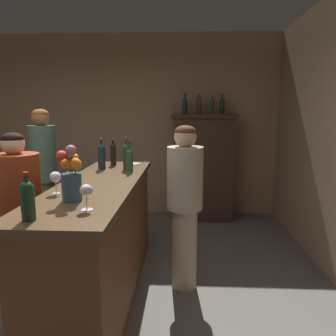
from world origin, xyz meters
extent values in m
plane|color=#615D57|center=(0.00, 0.00, 0.00)|extent=(7.45, 7.45, 0.00)
cube|color=#A37F62|center=(0.00, 2.93, 1.43)|extent=(5.34, 0.12, 2.86)
cube|color=brown|center=(0.43, 0.39, 0.51)|extent=(0.55, 2.18, 1.03)
cube|color=brown|center=(0.43, 0.39, 1.05)|extent=(0.63, 2.27, 0.05)
cube|color=#38271F|center=(1.44, 2.60, 0.81)|extent=(0.89, 0.41, 1.63)
cube|color=#382718|center=(1.44, 2.60, 1.60)|extent=(0.97, 0.47, 0.06)
cylinder|color=#22263F|center=(0.24, 0.30, 1.18)|extent=(0.06, 0.06, 0.20)
sphere|color=#22263F|center=(0.24, 0.30, 1.28)|extent=(0.06, 0.06, 0.06)
cylinder|color=#22263F|center=(0.24, 0.30, 1.32)|extent=(0.02, 0.02, 0.08)
cylinder|color=#B01519|center=(0.24, 0.30, 1.37)|extent=(0.03, 0.03, 0.02)
cylinder|color=#2A4832|center=(0.61, 0.83, 1.17)|extent=(0.06, 0.06, 0.19)
sphere|color=#2A4832|center=(0.61, 0.83, 1.27)|extent=(0.06, 0.06, 0.06)
cylinder|color=#2A4832|center=(0.61, 0.83, 1.31)|extent=(0.03, 0.03, 0.10)
cylinder|color=black|center=(0.61, 0.83, 1.37)|extent=(0.03, 0.03, 0.02)
cylinder|color=black|center=(0.36, 1.21, 1.18)|extent=(0.06, 0.06, 0.20)
sphere|color=black|center=(0.36, 1.21, 1.28)|extent=(0.06, 0.06, 0.06)
cylinder|color=black|center=(0.36, 1.21, 1.32)|extent=(0.02, 0.02, 0.07)
cylinder|color=#AD1D22|center=(0.36, 1.21, 1.36)|extent=(0.03, 0.03, 0.02)
cylinder|color=#192932|center=(0.29, 0.96, 1.19)|extent=(0.08, 0.08, 0.22)
sphere|color=#192932|center=(0.29, 0.96, 1.30)|extent=(0.08, 0.08, 0.08)
cylinder|color=#192932|center=(0.29, 0.96, 1.34)|extent=(0.02, 0.02, 0.08)
cylinder|color=#B21E1C|center=(0.29, 0.96, 1.39)|extent=(0.03, 0.03, 0.02)
cylinder|color=#1E3D23|center=(0.55, 0.96, 1.19)|extent=(0.07, 0.07, 0.22)
sphere|color=#1E3D23|center=(0.55, 0.96, 1.30)|extent=(0.07, 0.07, 0.07)
cylinder|color=#1E3D23|center=(0.55, 0.96, 1.35)|extent=(0.02, 0.02, 0.09)
cylinder|color=#B5242C|center=(0.55, 0.96, 1.40)|extent=(0.03, 0.03, 0.02)
cylinder|color=#1D3D25|center=(0.30, -0.60, 1.17)|extent=(0.07, 0.07, 0.18)
sphere|color=#1D3D25|center=(0.30, -0.60, 1.26)|extent=(0.07, 0.07, 0.07)
cylinder|color=#1D3D25|center=(0.30, -0.60, 1.29)|extent=(0.03, 0.03, 0.07)
cylinder|color=#A91A19|center=(0.30, -0.60, 1.34)|extent=(0.03, 0.03, 0.02)
cylinder|color=white|center=(0.56, -0.41, 1.08)|extent=(0.07, 0.07, 0.00)
cylinder|color=white|center=(0.56, -0.41, 1.12)|extent=(0.01, 0.01, 0.08)
ellipsoid|color=white|center=(0.56, -0.41, 1.20)|extent=(0.08, 0.08, 0.07)
cylinder|color=white|center=(0.22, -0.04, 1.08)|extent=(0.06, 0.06, 0.00)
cylinder|color=white|center=(0.22, -0.04, 1.12)|extent=(0.01, 0.01, 0.08)
ellipsoid|color=white|center=(0.22, -0.04, 1.20)|extent=(0.08, 0.08, 0.08)
cylinder|color=#334D66|center=(0.40, -0.21, 1.17)|extent=(0.13, 0.13, 0.18)
cylinder|color=#38602D|center=(0.43, -0.21, 1.26)|extent=(0.01, 0.01, 0.13)
sphere|color=orange|center=(0.43, -0.21, 1.32)|extent=(0.08, 0.08, 0.08)
cylinder|color=#38602D|center=(0.42, -0.17, 1.28)|extent=(0.01, 0.01, 0.18)
sphere|color=yellow|center=(0.42, -0.17, 1.36)|extent=(0.04, 0.04, 0.04)
cylinder|color=#38602D|center=(0.39, -0.19, 1.29)|extent=(0.01, 0.01, 0.20)
sphere|color=gold|center=(0.39, -0.19, 1.39)|extent=(0.05, 0.05, 0.05)
cylinder|color=#38602D|center=(0.35, -0.22, 1.28)|extent=(0.01, 0.01, 0.19)
sphere|color=red|center=(0.35, -0.22, 1.38)|extent=(0.08, 0.08, 0.08)
cylinder|color=#38602D|center=(0.38, -0.26, 1.26)|extent=(0.01, 0.01, 0.14)
sphere|color=orange|center=(0.38, -0.26, 1.33)|extent=(0.06, 0.06, 0.06)
cylinder|color=#38602D|center=(0.42, -0.24, 1.30)|extent=(0.01, 0.01, 0.23)
sphere|color=#BB5480|center=(0.42, -0.24, 1.42)|extent=(0.07, 0.07, 0.07)
cylinder|color=white|center=(0.56, 1.25, 1.08)|extent=(0.18, 0.18, 0.01)
cylinder|color=#1F2B33|center=(1.15, 2.60, 1.73)|extent=(0.07, 0.07, 0.20)
sphere|color=#1F2B33|center=(1.15, 2.60, 1.83)|extent=(0.07, 0.07, 0.07)
cylinder|color=#1F2B33|center=(1.15, 2.60, 1.87)|extent=(0.03, 0.03, 0.09)
cylinder|color=#AD231F|center=(1.15, 2.60, 1.93)|extent=(0.03, 0.03, 0.02)
cylinder|color=#4A3120|center=(1.35, 2.60, 1.74)|extent=(0.08, 0.08, 0.22)
sphere|color=#4A3120|center=(1.35, 2.60, 1.85)|extent=(0.08, 0.08, 0.08)
cylinder|color=#4A3120|center=(1.35, 2.60, 1.89)|extent=(0.03, 0.03, 0.08)
cylinder|color=gold|center=(1.35, 2.60, 1.94)|extent=(0.03, 0.03, 0.02)
cylinder|color=#2B4A31|center=(1.55, 2.60, 1.72)|extent=(0.06, 0.06, 0.20)
sphere|color=#2B4A31|center=(1.55, 2.60, 1.82)|extent=(0.06, 0.06, 0.06)
cylinder|color=#2B4A31|center=(1.55, 2.60, 1.86)|extent=(0.02, 0.02, 0.08)
cylinder|color=gold|center=(1.55, 2.60, 1.91)|extent=(0.02, 0.02, 0.02)
cylinder|color=#193719|center=(1.70, 2.60, 1.72)|extent=(0.07, 0.07, 0.19)
sphere|color=#193719|center=(1.70, 2.60, 1.82)|extent=(0.07, 0.07, 0.07)
cylinder|color=#193719|center=(1.70, 2.60, 1.86)|extent=(0.03, 0.03, 0.08)
cylinder|color=black|center=(1.70, 2.60, 1.91)|extent=(0.03, 0.03, 0.02)
cylinder|color=#515E46|center=(-0.47, 1.30, 0.43)|extent=(0.22, 0.22, 0.87)
cylinder|color=#436452|center=(-0.47, 1.30, 1.19)|extent=(0.30, 0.30, 0.64)
sphere|color=#976744|center=(-0.47, 1.30, 1.59)|extent=(0.19, 0.19, 0.19)
ellipsoid|color=#9F571F|center=(-0.47, 1.30, 1.64)|extent=(0.18, 0.18, 0.11)
cylinder|color=brown|center=(-0.27, 0.31, 0.38)|extent=(0.29, 0.29, 0.77)
cylinder|color=maroon|center=(-0.27, 0.31, 1.04)|extent=(0.40, 0.40, 0.55)
sphere|color=#DBB48D|center=(-0.27, 0.31, 1.40)|extent=(0.19, 0.19, 0.19)
ellipsoid|color=black|center=(-0.27, 0.31, 1.44)|extent=(0.18, 0.18, 0.10)
cylinder|color=tan|center=(1.15, 0.60, 0.39)|extent=(0.24, 0.24, 0.78)
cylinder|color=#B0A68F|center=(1.15, 0.60, 1.07)|extent=(0.33, 0.33, 0.57)
sphere|color=#D9B087|center=(1.15, 0.60, 1.44)|extent=(0.20, 0.20, 0.20)
ellipsoid|color=#59301C|center=(1.15, 0.60, 1.49)|extent=(0.19, 0.19, 0.11)
camera|label=1|loc=(1.14, -2.21, 1.66)|focal=33.76mm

